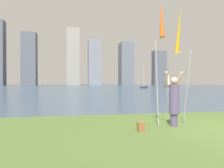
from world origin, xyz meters
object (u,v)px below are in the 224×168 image
at_px(bag, 141,127).
at_px(sailboat_0, 168,81).
at_px(kite_flag_left, 161,23).
at_px(kite_flag_right, 179,33).
at_px(person, 174,99).
at_px(sailboat_4, 144,87).

xyz_separation_m(bag, sailboat_0, (21.91, 44.57, 1.49)).
xyz_separation_m(kite_flag_left, kite_flag_right, (1.07, 0.89, -0.06)).
distance_m(person, sailboat_4, 41.74).
bearing_deg(person, kite_flag_right, 44.35).
bearing_deg(kite_flag_right, bag, -146.58).
bearing_deg(sailboat_0, sailboat_4, -151.54).
height_order(sailboat_0, sailboat_4, sailboat_4).
relative_size(kite_flag_left, kite_flag_right, 0.97).
distance_m(kite_flag_right, sailboat_0, 47.82).
bearing_deg(person, sailboat_4, 64.45).
bearing_deg(kite_flag_right, sailboat_4, 72.72).
xyz_separation_m(kite_flag_left, bag, (-0.76, -0.31, -3.14)).
height_order(kite_flag_left, bag, kite_flag_left).
bearing_deg(person, bag, -166.07).
xyz_separation_m(kite_flag_right, sailboat_0, (20.08, 43.37, -1.59)).
distance_m(bag, sailboat_4, 42.64).
bearing_deg(kite_flag_right, sailboat_0, 65.15).
bearing_deg(sailboat_0, kite_flag_left, -115.54).
height_order(person, sailboat_4, sailboat_4).
distance_m(kite_flag_right, bag, 3.78).
height_order(kite_flag_right, sailboat_4, sailboat_4).
relative_size(person, sailboat_0, 0.37).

